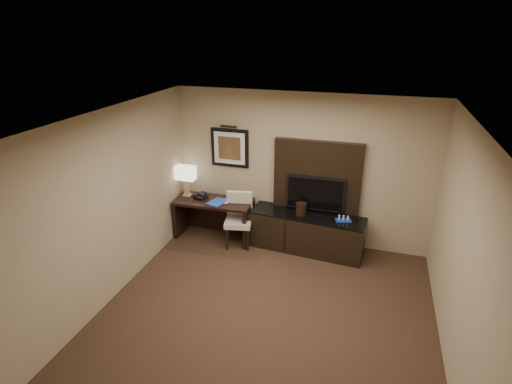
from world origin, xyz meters
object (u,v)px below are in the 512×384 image
at_px(tv, 315,193).
at_px(desk_chair, 238,222).
at_px(minibar_tray, 343,218).
at_px(desk, 214,219).
at_px(credenza, 306,232).
at_px(table_lamp, 186,180).
at_px(water_bottle, 238,197).
at_px(desk_phone, 201,196).
at_px(ice_bucket, 301,209).

relative_size(tv, desk_chair, 1.05).
bearing_deg(minibar_tray, desk, -179.93).
height_order(credenza, minibar_tray, minibar_tray).
height_order(table_lamp, water_bottle, table_lamp).
distance_m(desk, desk_phone, 0.50).
bearing_deg(desk, tv, 5.23).
height_order(desk_phone, minibar_tray, desk_phone).
relative_size(desk, desk_phone, 6.71).
distance_m(credenza, minibar_tray, 0.72).
bearing_deg(table_lamp, credenza, -0.69).
distance_m(desk, table_lamp, 0.88).
xyz_separation_m(tv, desk_chair, (-1.27, -0.39, -0.54)).
xyz_separation_m(credenza, desk_chair, (-1.19, -0.20, 0.14)).
distance_m(desk, minibar_tray, 2.35).
bearing_deg(table_lamp, minibar_tray, -1.48).
xyz_separation_m(tv, water_bottle, (-1.36, -0.18, -0.17)).
xyz_separation_m(desk_chair, minibar_tray, (1.80, 0.16, 0.25)).
bearing_deg(credenza, desk, -173.49).
bearing_deg(desk_chair, table_lamp, 156.33).
relative_size(tv, minibar_tray, 3.96).
bearing_deg(desk_phone, minibar_tray, 18.08).
bearing_deg(desk_chair, desk, 152.03).
distance_m(tv, ice_bucket, 0.37).
distance_m(water_bottle, minibar_tray, 1.89).
bearing_deg(desk_phone, tv, 24.57).
relative_size(tv, table_lamp, 1.64).
bearing_deg(water_bottle, minibar_tray, -1.85).
height_order(credenza, table_lamp, table_lamp).
relative_size(table_lamp, water_bottle, 3.08).
distance_m(desk_chair, ice_bucket, 1.13).
bearing_deg(desk_phone, desk_chair, 5.94).
bearing_deg(ice_bucket, desk_phone, -179.51).
height_order(desk, credenza, desk).
bearing_deg(desk, water_bottle, 5.83).
bearing_deg(desk_phone, water_bottle, 22.10).
height_order(tv, table_lamp, table_lamp).
bearing_deg(table_lamp, desk_chair, -12.06).
relative_size(ice_bucket, minibar_tray, 0.83).
distance_m(desk_chair, table_lamp, 1.25).
bearing_deg(minibar_tray, desk_chair, -174.99).
height_order(table_lamp, minibar_tray, table_lamp).
bearing_deg(ice_bucket, tv, 45.77).
relative_size(desk, table_lamp, 2.31).
height_order(table_lamp, desk_phone, table_lamp).
xyz_separation_m(desk, table_lamp, (-0.56, 0.08, 0.68)).
bearing_deg(water_bottle, tv, 7.40).
bearing_deg(credenza, minibar_tray, 0.44).
distance_m(desk, desk_chair, 0.56).
relative_size(desk_chair, table_lamp, 1.57).
bearing_deg(tv, desk_phone, -173.86).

